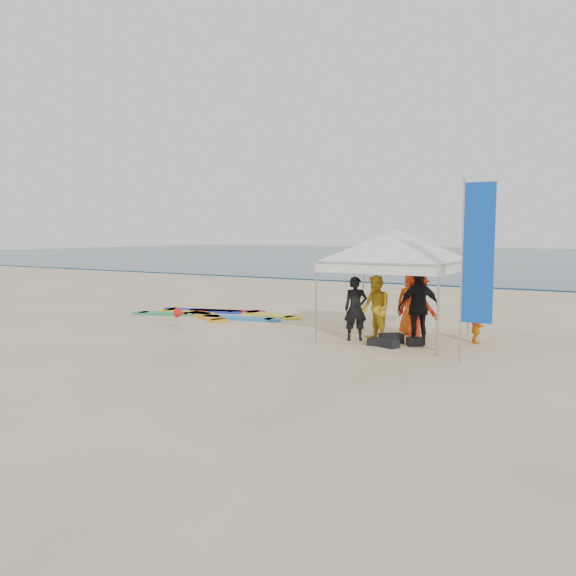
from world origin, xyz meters
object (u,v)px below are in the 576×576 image
(person_orange_a, at_px, (417,306))
(person_black_b, at_px, (419,307))
(person_seated, at_px, (476,326))
(person_yellow, at_px, (376,308))
(canopy_tent, at_px, (397,230))
(marker_pennant, at_px, (181,313))
(surfboard_spread, at_px, (215,314))
(person_black_a, at_px, (356,309))
(feather_flag, at_px, (477,255))
(person_orange_b, at_px, (412,303))

(person_orange_a, relative_size, person_black_b, 0.94)
(person_seated, bearing_deg, person_orange_a, 83.38)
(person_yellow, xyz_separation_m, canopy_tent, (0.32, 0.52, 1.95))
(person_seated, xyz_separation_m, marker_pennant, (-7.41, -2.33, 0.06))
(surfboard_spread, bearing_deg, person_black_b, -11.85)
(person_orange_a, bearing_deg, person_black_a, 47.55)
(person_yellow, bearing_deg, feather_flag, 10.25)
(marker_pennant, bearing_deg, surfboard_spread, 110.62)
(surfboard_spread, bearing_deg, person_seated, -4.15)
(person_black_a, xyz_separation_m, surfboard_spread, (-5.82, 1.77, -0.77))
(person_seated, height_order, surfboard_spread, person_seated)
(person_yellow, xyz_separation_m, person_orange_a, (0.83, 0.71, 0.03))
(person_orange_a, bearing_deg, person_black_b, 124.96)
(person_black_b, height_order, feather_flag, feather_flag)
(surfboard_spread, bearing_deg, person_orange_b, -2.87)
(person_orange_b, bearing_deg, person_seated, 167.22)
(person_black_a, relative_size, person_seated, 1.85)
(person_black_a, bearing_deg, person_yellow, -15.38)
(person_yellow, bearing_deg, canopy_tent, 96.47)
(person_orange_a, bearing_deg, canopy_tent, 34.67)
(person_black_b, xyz_separation_m, feather_flag, (1.62, -1.49, 1.33))
(person_black_b, height_order, canopy_tent, canopy_tent)
(person_orange_a, xyz_separation_m, surfboard_spread, (-7.12, 0.91, -0.82))
(person_orange_a, relative_size, canopy_tent, 0.41)
(person_black_a, bearing_deg, surfboard_spread, 129.91)
(person_black_b, relative_size, surfboard_spread, 0.36)
(person_black_b, relative_size, canopy_tent, 0.43)
(person_black_b, bearing_deg, person_seated, 175.79)
(person_black_b, height_order, person_orange_b, person_black_b)
(feather_flag, xyz_separation_m, surfboard_spread, (-8.98, 3.03, -2.21))
(person_black_b, relative_size, person_orange_b, 1.06)
(person_yellow, relative_size, person_orange_b, 0.96)
(person_yellow, distance_m, surfboard_spread, 6.55)
(person_black_b, bearing_deg, canopy_tent, -73.66)
(person_orange_b, height_order, person_seated, person_orange_b)
(person_black_b, distance_m, person_seated, 1.56)
(person_black_a, relative_size, canopy_tent, 0.38)
(person_orange_b, relative_size, person_seated, 1.98)
(feather_flag, bearing_deg, person_seated, 100.78)
(person_black_b, relative_size, feather_flag, 0.48)
(person_orange_b, bearing_deg, marker_pennant, 20.94)
(person_orange_a, height_order, marker_pennant, person_orange_a)
(person_black_a, distance_m, surfboard_spread, 6.13)
(person_orange_a, xyz_separation_m, person_black_b, (0.24, -0.64, 0.06))
(person_orange_a, distance_m, person_seated, 1.49)
(canopy_tent, bearing_deg, person_seated, 14.17)
(person_yellow, relative_size, person_orange_a, 0.96)
(canopy_tent, xyz_separation_m, marker_pennant, (-5.50, -1.85, -2.27))
(person_orange_b, xyz_separation_m, marker_pennant, (-5.70, -2.60, -0.37))
(person_yellow, bearing_deg, person_black_a, -124.12)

